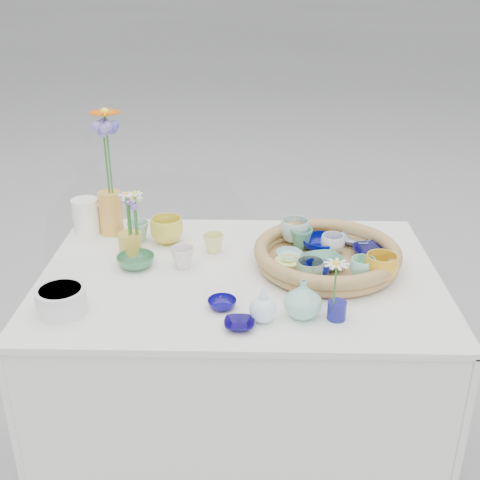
{
  "coord_description": "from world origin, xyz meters",
  "views": [
    {
      "loc": [
        0.04,
        -1.69,
        1.66
      ],
      "look_at": [
        0.0,
        0.02,
        0.87
      ],
      "focal_mm": 45.0,
      "sensor_mm": 36.0,
      "label": 1
    }
  ],
  "objects_px": {
    "wicker_tray": "(327,256)",
    "bud_vase_seafoam": "(303,298)",
    "display_table": "(240,454)",
    "tall_vase_yellow": "(111,213)"
  },
  "relations": [
    {
      "from": "display_table",
      "to": "wicker_tray",
      "type": "xyz_separation_m",
      "value": [
        0.28,
        0.05,
        0.8
      ]
    },
    {
      "from": "wicker_tray",
      "to": "bud_vase_seafoam",
      "type": "bearing_deg",
      "value": -108.29
    },
    {
      "from": "display_table",
      "to": "tall_vase_yellow",
      "type": "relative_size",
      "value": 8.0
    },
    {
      "from": "bud_vase_seafoam",
      "to": "tall_vase_yellow",
      "type": "relative_size",
      "value": 0.71
    },
    {
      "from": "display_table",
      "to": "tall_vase_yellow",
      "type": "distance_m",
      "value": 1.01
    },
    {
      "from": "display_table",
      "to": "bud_vase_seafoam",
      "type": "bearing_deg",
      "value": -54.64
    },
    {
      "from": "wicker_tray",
      "to": "bud_vase_seafoam",
      "type": "xyz_separation_m",
      "value": [
        -0.1,
        -0.3,
        0.02
      ]
    },
    {
      "from": "tall_vase_yellow",
      "to": "wicker_tray",
      "type": "bearing_deg",
      "value": -18.38
    },
    {
      "from": "bud_vase_seafoam",
      "to": "tall_vase_yellow",
      "type": "height_order",
      "value": "tall_vase_yellow"
    },
    {
      "from": "display_table",
      "to": "wicker_tray",
      "type": "relative_size",
      "value": 2.66
    }
  ]
}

